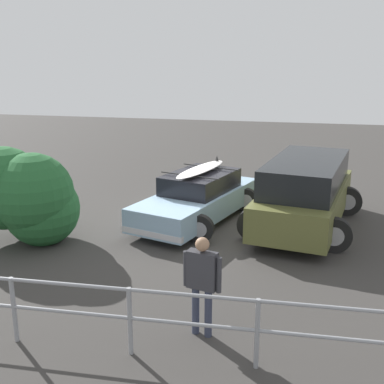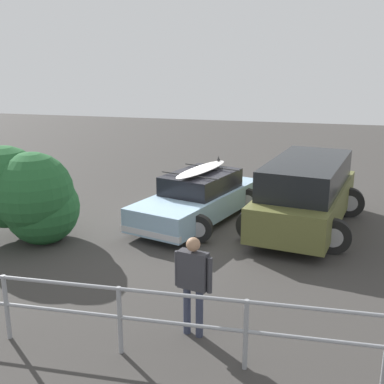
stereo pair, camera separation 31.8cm
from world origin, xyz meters
The scene contains 6 objects.
ground_plane centered at (0.00, 0.00, -0.01)m, with size 44.00×44.00×0.02m, color #383533.
sedan_car centered at (0.10, -0.13, 0.62)m, with size 3.04×4.71×1.57m.
suv_car centered at (-2.68, -0.24, 0.92)m, with size 3.10×5.13×1.78m.
person_bystander centered at (-1.18, 5.34, 0.97)m, with size 0.62×0.28×1.62m.
railing_fence centered at (-1.19, 6.04, 0.71)m, with size 9.17×0.51×1.06m.
bush_near_left centered at (3.72, 2.30, 1.14)m, with size 2.70×2.24×2.33m.
Camera 1 is at (-2.57, 11.90, 4.17)m, focal length 45.00 mm.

